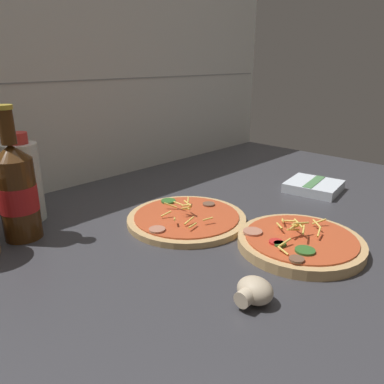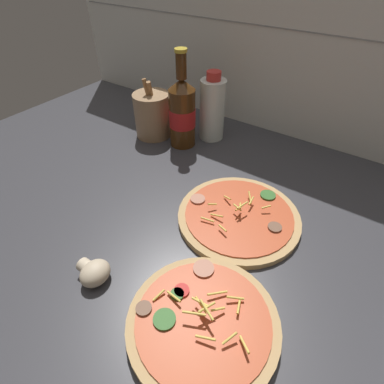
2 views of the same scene
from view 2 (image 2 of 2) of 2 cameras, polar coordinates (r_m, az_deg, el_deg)
name	(u,v)px [view 2 (image 2 of 2)]	position (r cm, az deg, el deg)	size (l,w,h in cm)	color
counter_slab	(209,235)	(61.18, 3.34, -8.26)	(160.00, 90.00, 2.50)	#38383D
tile_backsplash	(317,33)	(84.75, 22.67, 26.22)	(160.00, 1.13, 60.00)	silver
pizza_near	(203,322)	(48.55, 2.04, -23.58)	(22.75, 22.75, 5.07)	tan
pizza_far	(239,216)	(62.68, 8.88, -4.60)	(25.08, 25.08, 4.33)	tan
beer_bottle	(182,112)	(81.44, -1.88, 14.93)	(7.04, 7.04, 25.20)	#47280F
oil_bottle	(212,109)	(85.44, 3.89, 15.53)	(6.95, 6.95, 18.78)	silver
mushroom_left	(94,272)	(54.49, -18.16, -14.32)	(5.66, 5.39, 3.78)	beige
utensil_crock	(152,115)	(88.13, -7.54, 14.38)	(10.11, 10.11, 16.55)	#9E7A56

